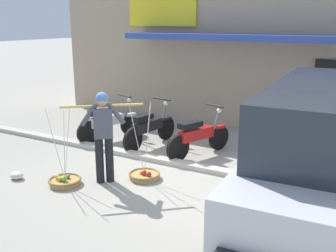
# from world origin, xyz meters

# --- Properties ---
(ground_plane) EXTENTS (90.00, 90.00, 0.00)m
(ground_plane) POSITION_xyz_m (0.00, 0.00, 0.00)
(ground_plane) COLOR #9E998C
(sidewalk_curb) EXTENTS (20.00, 0.24, 0.10)m
(sidewalk_curb) POSITION_xyz_m (0.00, 0.70, 0.05)
(sidewalk_curb) COLOR #BAB4A5
(sidewalk_curb) RESTS_ON ground
(fruit_vendor) EXTENTS (1.15, 0.98, 1.70)m
(fruit_vendor) POSITION_xyz_m (-0.42, -0.70, 0.98)
(fruit_vendor) COLOR black
(fruit_vendor) RESTS_ON ground
(fruit_basket_left_side) EXTENTS (0.60, 0.60, 1.45)m
(fruit_basket_left_side) POSITION_xyz_m (0.14, -0.23, 0.08)
(fruit_basket_left_side) COLOR #B2894C
(fruit_basket_left_side) RESTS_ON ground
(fruit_basket_right_side) EXTENTS (0.60, 0.60, 1.45)m
(fruit_basket_right_side) POSITION_xyz_m (-0.98, -1.18, 0.08)
(fruit_basket_right_side) COLOR #B2894C
(fruit_basket_right_side) RESTS_ON ground
(motorcycle_nearest_shop) EXTENTS (0.78, 1.73, 1.09)m
(motorcycle_nearest_shop) POSITION_xyz_m (-2.00, 1.47, 0.45)
(motorcycle_nearest_shop) COLOR black
(motorcycle_nearest_shop) RESTS_ON ground
(motorcycle_second_in_row) EXTENTS (0.54, 1.81, 1.09)m
(motorcycle_second_in_row) POSITION_xyz_m (-0.84, 1.53, 0.45)
(motorcycle_second_in_row) COLOR black
(motorcycle_second_in_row) RESTS_ON ground
(motorcycle_third_in_row) EXTENTS (0.79, 1.72, 1.09)m
(motorcycle_third_in_row) POSITION_xyz_m (0.46, 1.47, 0.45)
(motorcycle_third_in_row) COLOR black
(motorcycle_third_in_row) RESTS_ON ground
(parked_truck) EXTENTS (2.33, 4.89, 2.10)m
(parked_truck) POSITION_xyz_m (3.45, -0.60, 1.13)
(parked_truck) COLOR silver
(parked_truck) RESTS_ON ground
(storefront_building) EXTENTS (13.00, 6.00, 4.20)m
(storefront_building) POSITION_xyz_m (0.95, 6.63, 2.10)
(storefront_building) COLOR tan
(storefront_building) RESTS_ON ground
(plastic_litter_bag) EXTENTS (0.28, 0.22, 0.14)m
(plastic_litter_bag) POSITION_xyz_m (-1.97, -1.42, 0.07)
(plastic_litter_bag) COLOR silver
(plastic_litter_bag) RESTS_ON ground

